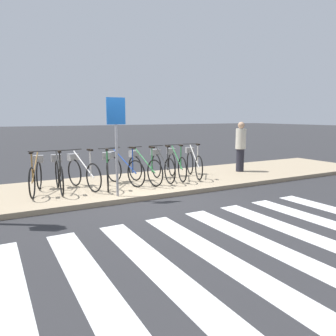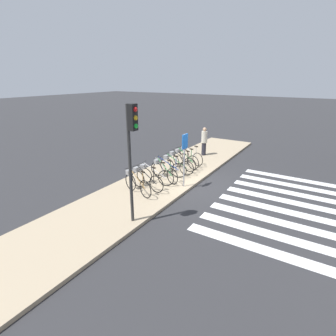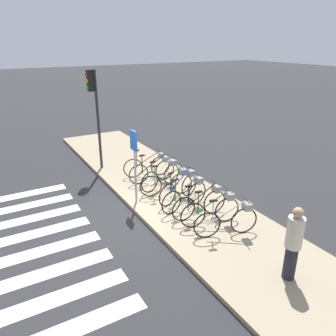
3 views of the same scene
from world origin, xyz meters
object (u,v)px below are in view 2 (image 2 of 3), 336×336
at_px(parked_bicycle_2, 153,174).
at_px(parked_bicycle_6, 180,161).
at_px(parked_bicycle_7, 184,158).
at_px(parked_bicycle_8, 190,155).
at_px(parked_bicycle_3, 164,171).
at_px(sign_post, 185,152).
at_px(parked_bicycle_0, 136,183).
at_px(pedestrian, 204,141).
at_px(traffic_light, 132,141).
at_px(parked_bicycle_4, 167,167).
at_px(parked_bicycle_1, 145,179).
at_px(parked_bicycle_5, 175,165).

bearing_deg(parked_bicycle_2, parked_bicycle_6, -0.54).
xyz_separation_m(parked_bicycle_7, parked_bicycle_8, (0.64, 0.02, 0.00)).
distance_m(parked_bicycle_3, sign_post, 1.56).
xyz_separation_m(parked_bicycle_7, sign_post, (-2.30, -1.24, 1.09)).
bearing_deg(parked_bicycle_0, parked_bicycle_6, -1.02).
distance_m(parked_bicycle_8, pedestrian, 1.95).
height_order(parked_bicycle_7, traffic_light, traffic_light).
relative_size(parked_bicycle_0, traffic_light, 0.45).
height_order(parked_bicycle_3, parked_bicycle_4, same).
bearing_deg(parked_bicycle_2, parked_bicycle_8, 0.14).
bearing_deg(traffic_light, parked_bicycle_4, 18.19).
bearing_deg(parked_bicycle_8, pedestrian, 1.32).
bearing_deg(parked_bicycle_1, parked_bicycle_3, -5.42).
distance_m(parked_bicycle_1, sign_post, 1.97).
relative_size(parked_bicycle_3, traffic_light, 0.44).
distance_m(pedestrian, traffic_light, 8.50).
distance_m(parked_bicycle_4, traffic_light, 4.73).
relative_size(parked_bicycle_8, sign_post, 0.73).
bearing_deg(parked_bicycle_5, pedestrian, 2.64).
relative_size(parked_bicycle_2, traffic_light, 0.45).
distance_m(parked_bicycle_4, parked_bicycle_8, 2.33).
distance_m(parked_bicycle_4, parked_bicycle_6, 1.19).
distance_m(parked_bicycle_1, parked_bicycle_3, 1.23).
bearing_deg(parked_bicycle_3, parked_bicycle_1, 174.58).
bearing_deg(parked_bicycle_4, traffic_light, -161.81).
bearing_deg(parked_bicycle_1, parked_bicycle_4, 1.03).
bearing_deg(parked_bicycle_5, parked_bicycle_1, 177.53).
relative_size(parked_bicycle_2, sign_post, 0.74).
bearing_deg(parked_bicycle_2, parked_bicycle_7, -0.13).
distance_m(parked_bicycle_0, parked_bicycle_7, 3.91).
height_order(parked_bicycle_1, parked_bicycle_3, same).
relative_size(parked_bicycle_1, parked_bicycle_2, 1.02).
bearing_deg(parked_bicycle_4, parked_bicycle_8, -0.05).
xyz_separation_m(parked_bicycle_2, parked_bicycle_3, (0.64, -0.14, 0.00)).
bearing_deg(parked_bicycle_3, parked_bicycle_2, 167.97).
height_order(pedestrian, sign_post, sign_post).
relative_size(parked_bicycle_3, parked_bicycle_8, 1.00).
distance_m(parked_bicycle_5, sign_post, 1.95).
relative_size(parked_bicycle_4, parked_bicycle_8, 1.01).
bearing_deg(parked_bicycle_5, sign_post, -135.87).
height_order(parked_bicycle_5, traffic_light, traffic_light).
height_order(parked_bicycle_0, parked_bicycle_5, same).
height_order(parked_bicycle_0, pedestrian, pedestrian).
distance_m(parked_bicycle_3, parked_bicycle_8, 2.81).
bearing_deg(parked_bicycle_3, parked_bicycle_7, 3.41).
bearing_deg(parked_bicycle_4, parked_bicycle_0, 179.26).
relative_size(traffic_light, sign_post, 1.64).
distance_m(parked_bicycle_7, pedestrian, 2.58).
xyz_separation_m(parked_bicycle_6, parked_bicycle_8, (1.13, 0.03, 0.00)).
bearing_deg(parked_bicycle_6, parked_bicycle_4, 178.45).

